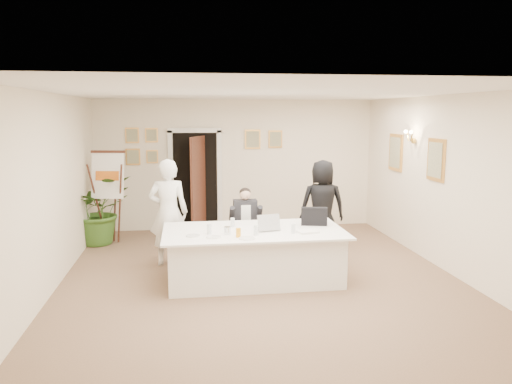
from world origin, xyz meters
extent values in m
plane|color=brown|center=(0.00, 0.00, 0.00)|extent=(7.00, 7.00, 0.00)
cube|color=white|center=(0.00, 0.00, 2.80)|extent=(6.00, 7.00, 0.02)
cube|color=silver|center=(0.00, 3.50, 1.40)|extent=(6.00, 0.10, 2.80)
cube|color=silver|center=(0.00, -3.50, 1.40)|extent=(6.00, 0.10, 2.80)
cube|color=silver|center=(-3.00, 0.00, 1.40)|extent=(0.10, 7.00, 2.80)
cube|color=silver|center=(3.00, 0.00, 1.40)|extent=(0.10, 7.00, 2.80)
cube|color=black|center=(-0.90, 3.47, 1.05)|extent=(0.92, 0.06, 2.10)
cube|color=white|center=(-1.42, 3.44, 1.05)|extent=(0.10, 0.06, 2.20)
cube|color=white|center=(-0.38, 3.44, 1.05)|extent=(0.10, 0.06, 2.20)
cube|color=#331910|center=(-0.85, 3.05, 1.03)|extent=(0.33, 0.81, 2.02)
cube|color=white|center=(-0.11, -0.05, 0.38)|extent=(2.52, 1.26, 0.75)
cube|color=white|center=(-0.11, -0.05, 0.76)|extent=(2.70, 1.44, 0.03)
cube|color=white|center=(-2.55, 2.39, 1.34)|extent=(0.64, 0.30, 0.87)
imported|color=white|center=(-1.40, 0.93, 0.89)|extent=(0.67, 0.45, 1.78)
imported|color=black|center=(1.37, 1.46, 0.84)|extent=(0.87, 0.62, 1.68)
imported|color=#355E1F|center=(-2.80, 2.50, 0.66)|extent=(1.58, 1.56, 1.33)
cube|color=black|center=(0.87, 0.14, 0.92)|extent=(0.42, 0.20, 0.28)
cube|color=white|center=(0.65, -0.33, 0.79)|extent=(0.33, 0.26, 0.03)
cylinder|color=white|center=(-1.02, -0.30, 0.78)|extent=(0.26, 0.26, 0.01)
cylinder|color=white|center=(-0.74, -0.42, 0.78)|extent=(0.21, 0.21, 0.01)
cylinder|color=white|center=(-0.28, -0.56, 0.78)|extent=(0.30, 0.30, 0.01)
cylinder|color=silver|center=(-0.78, -0.21, 0.84)|extent=(0.08, 0.08, 0.14)
cylinder|color=silver|center=(-0.12, -0.36, 0.84)|extent=(0.07, 0.07, 0.14)
cylinder|color=silver|center=(0.43, -0.34, 0.84)|extent=(0.07, 0.07, 0.14)
cylinder|color=silver|center=(-0.41, 0.21, 0.84)|extent=(0.06, 0.06, 0.14)
cylinder|color=#F8A014|center=(-0.39, -0.46, 0.84)|extent=(0.08, 0.08, 0.13)
cylinder|color=silver|center=(-0.53, -0.26, 0.83)|extent=(0.12, 0.12, 0.11)
camera|label=1|loc=(-1.10, -7.28, 2.51)|focal=35.00mm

